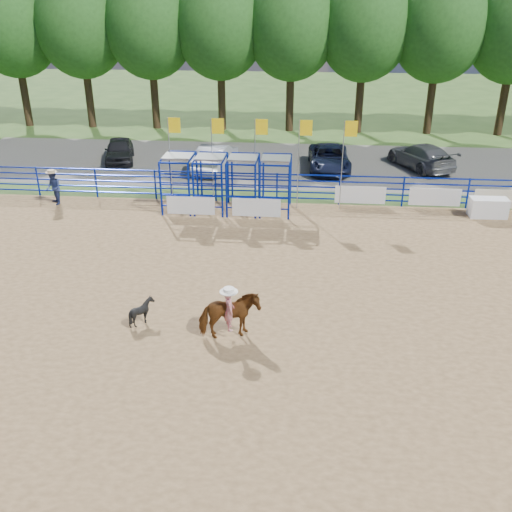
{
  "coord_description": "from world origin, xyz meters",
  "views": [
    {
      "loc": [
        1.38,
        -16.33,
        9.4
      ],
      "look_at": [
        -0.2,
        1.0,
        1.3
      ],
      "focal_mm": 40.0,
      "sensor_mm": 36.0,
      "label": 1
    }
  ],
  "objects_px": {
    "announcer_table": "(488,208)",
    "horse_and_rider": "(229,313)",
    "car_b": "(216,157)",
    "calf": "(142,311)",
    "car_d": "(421,156)",
    "car_c": "(329,158)",
    "car_a": "(119,150)",
    "spectator_cowboy": "(53,187)"
  },
  "relations": [
    {
      "from": "spectator_cowboy",
      "to": "car_b",
      "type": "bearing_deg",
      "value": 43.44
    },
    {
      "from": "car_b",
      "to": "car_d",
      "type": "relative_size",
      "value": 0.93
    },
    {
      "from": "car_b",
      "to": "car_c",
      "type": "xyz_separation_m",
      "value": [
        6.5,
        0.66,
        -0.07
      ]
    },
    {
      "from": "spectator_cowboy",
      "to": "horse_and_rider",
      "type": "bearing_deg",
      "value": -47.54
    },
    {
      "from": "calf",
      "to": "car_a",
      "type": "relative_size",
      "value": 0.21
    },
    {
      "from": "calf",
      "to": "car_a",
      "type": "bearing_deg",
      "value": 11.37
    },
    {
      "from": "horse_and_rider",
      "to": "car_d",
      "type": "height_order",
      "value": "horse_and_rider"
    },
    {
      "from": "horse_and_rider",
      "to": "spectator_cowboy",
      "type": "relative_size",
      "value": 1.36
    },
    {
      "from": "announcer_table",
      "to": "spectator_cowboy",
      "type": "bearing_deg",
      "value": -179.65
    },
    {
      "from": "announcer_table",
      "to": "car_d",
      "type": "height_order",
      "value": "car_d"
    },
    {
      "from": "horse_and_rider",
      "to": "car_d",
      "type": "bearing_deg",
      "value": 65.28
    },
    {
      "from": "car_a",
      "to": "announcer_table",
      "type": "bearing_deg",
      "value": -36.25
    },
    {
      "from": "calf",
      "to": "car_b",
      "type": "xyz_separation_m",
      "value": [
        -0.33,
        16.84,
        0.32
      ]
    },
    {
      "from": "announcer_table",
      "to": "car_c",
      "type": "height_order",
      "value": "car_c"
    },
    {
      "from": "car_b",
      "to": "car_d",
      "type": "height_order",
      "value": "car_b"
    },
    {
      "from": "announcer_table",
      "to": "calf",
      "type": "xyz_separation_m",
      "value": [
        -13.21,
        -10.48,
        -0.02
      ]
    },
    {
      "from": "spectator_cowboy",
      "to": "car_c",
      "type": "bearing_deg",
      "value": 28.15
    },
    {
      "from": "car_a",
      "to": "car_c",
      "type": "distance_m",
      "value": 12.59
    },
    {
      "from": "calf",
      "to": "car_b",
      "type": "relative_size",
      "value": 0.18
    },
    {
      "from": "calf",
      "to": "car_c",
      "type": "height_order",
      "value": "car_c"
    },
    {
      "from": "car_c",
      "to": "calf",
      "type": "bearing_deg",
      "value": -111.41
    },
    {
      "from": "spectator_cowboy",
      "to": "car_d",
      "type": "height_order",
      "value": "spectator_cowboy"
    },
    {
      "from": "horse_and_rider",
      "to": "car_a",
      "type": "bearing_deg",
      "value": 116.21
    },
    {
      "from": "car_b",
      "to": "car_c",
      "type": "height_order",
      "value": "car_b"
    },
    {
      "from": "horse_and_rider",
      "to": "car_c",
      "type": "height_order",
      "value": "horse_and_rider"
    },
    {
      "from": "announcer_table",
      "to": "horse_and_rider",
      "type": "relative_size",
      "value": 0.72
    },
    {
      "from": "announcer_table",
      "to": "car_d",
      "type": "relative_size",
      "value": 0.34
    },
    {
      "from": "horse_and_rider",
      "to": "car_c",
      "type": "bearing_deg",
      "value": 79.41
    },
    {
      "from": "car_a",
      "to": "car_b",
      "type": "bearing_deg",
      "value": -27.09
    },
    {
      "from": "horse_and_rider",
      "to": "calf",
      "type": "xyz_separation_m",
      "value": [
        -2.8,
        0.54,
        -0.41
      ]
    },
    {
      "from": "car_a",
      "to": "car_b",
      "type": "height_order",
      "value": "car_b"
    },
    {
      "from": "horse_and_rider",
      "to": "car_b",
      "type": "relative_size",
      "value": 0.5
    },
    {
      "from": "car_b",
      "to": "car_a",
      "type": "bearing_deg",
      "value": -4.64
    },
    {
      "from": "calf",
      "to": "car_c",
      "type": "xyz_separation_m",
      "value": [
        6.17,
        17.49,
        0.25
      ]
    },
    {
      "from": "announcer_table",
      "to": "horse_and_rider",
      "type": "distance_m",
      "value": 15.17
    },
    {
      "from": "car_c",
      "to": "car_a",
      "type": "bearing_deg",
      "value": 175.02
    },
    {
      "from": "car_b",
      "to": "calf",
      "type": "bearing_deg",
      "value": 98.67
    },
    {
      "from": "car_b",
      "to": "car_c",
      "type": "bearing_deg",
      "value": -166.67
    },
    {
      "from": "car_a",
      "to": "calf",
      "type": "bearing_deg",
      "value": -85.45
    },
    {
      "from": "spectator_cowboy",
      "to": "car_c",
      "type": "height_order",
      "value": "spectator_cowboy"
    },
    {
      "from": "calf",
      "to": "car_d",
      "type": "height_order",
      "value": "car_d"
    },
    {
      "from": "car_c",
      "to": "car_b",
      "type": "bearing_deg",
      "value": -176.21
    }
  ]
}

